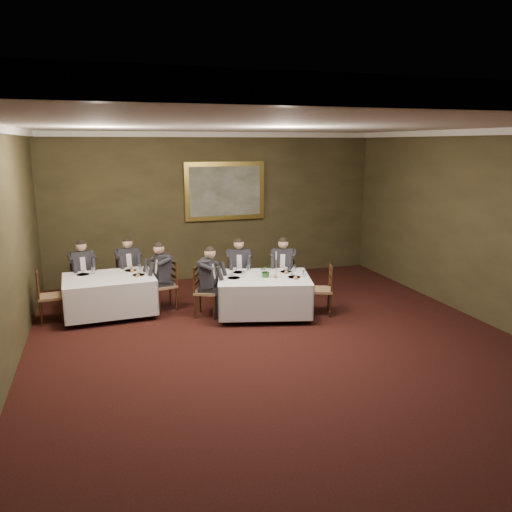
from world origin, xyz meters
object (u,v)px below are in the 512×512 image
chair_main_endleft (206,302)px  diner_main_endleft (207,290)px  diner_sec_backright (128,276)px  chair_sec_endleft (51,307)px  diner_main_backright (283,277)px  diner_main_backleft (239,278)px  table_main (264,293)px  chair_sec_backleft (84,291)px  diner_sec_endright (164,284)px  chair_sec_endright (165,295)px  centerpiece (266,270)px  table_second (110,293)px  chair_main_endright (321,300)px  painting (225,191)px  candlestick (276,268)px  diner_sec_backleft (83,280)px  chair_sec_backright (129,287)px  chair_main_backleft (239,288)px  chair_main_backright (283,287)px

chair_main_endleft → diner_main_endleft: size_ratio=0.74×
diner_sec_backright → chair_sec_endleft: diner_sec_backright is taller
diner_main_backright → diner_main_endleft: (-1.73, -0.46, 0.00)m
diner_main_backleft → diner_main_backright: size_ratio=1.00×
table_main → chair_sec_backleft: size_ratio=2.02×
table_main → diner_sec_endright: (-1.77, 0.94, 0.06)m
diner_sec_backright → chair_sec_endright: diner_sec_backright is taller
chair_main_endleft → centerpiece: centerpiece is taller
table_second → chair_main_endright: 4.07m
chair_sec_backleft → chair_sec_endright: bearing=142.3°
table_second → chair_main_endleft: size_ratio=1.75×
painting → chair_main_endleft: bearing=-111.6°
diner_sec_endright → painting: painting is taller
diner_main_backleft → candlestick: size_ratio=2.61×
diner_main_endleft → diner_sec_backleft: same height
table_main → table_second: size_ratio=1.16×
diner_sec_backleft → chair_sec_endright: size_ratio=1.35×
diner_main_endleft → chair_sec_backright: diner_main_endleft is taller
diner_main_backright → chair_sec_backleft: size_ratio=1.35×
chair_main_endright → diner_sec_endright: size_ratio=0.74×
diner_main_backright → table_main: bearing=76.5°
chair_main_backleft → painting: painting is taller
chair_sec_endright → chair_sec_backright: bearing=26.8°
table_second → chair_sec_endleft: (-1.06, -0.05, -0.17)m
diner_sec_backright → diner_sec_endright: same height
chair_main_endright → painting: size_ratio=0.51×
diner_main_backleft → chair_main_endright: 1.82m
chair_main_backleft → chair_main_backright: same height
chair_main_backright → chair_main_endleft: bearing=44.0°
diner_main_backleft → painting: 2.59m
diner_sec_backright → chair_main_backleft: bearing=150.5°
chair_main_endright → diner_sec_backleft: diner_sec_backleft is taller
diner_sec_backleft → chair_sec_endleft: size_ratio=1.35×
chair_sec_backright → chair_sec_endleft: size_ratio=1.00×
table_main → chair_main_endright: (1.07, -0.28, -0.17)m
diner_sec_backleft → diner_main_endleft: bearing=136.6°
centerpiece → painting: size_ratio=0.13×
diner_main_backright → diner_sec_endright: same height
diner_main_backleft → diner_main_endleft: (-0.83, -0.70, 0.00)m
chair_sec_backleft → centerpiece: size_ratio=3.85×
chair_main_backright → chair_sec_backright: 3.26m
candlestick → chair_main_backright: bearing=61.1°
diner_main_backleft → chair_main_endleft: diner_main_backleft is taller
diner_main_backright → chair_sec_endleft: size_ratio=1.35×
table_second → diner_sec_endright: bearing=2.9°
diner_main_backleft → diner_sec_backright: 2.32m
chair_main_backleft → diner_sec_backright: 2.33m
chair_sec_backright → chair_main_backright: bearing=151.7°
table_main → candlestick: 0.56m
centerpiece → candlestick: bearing=-27.7°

